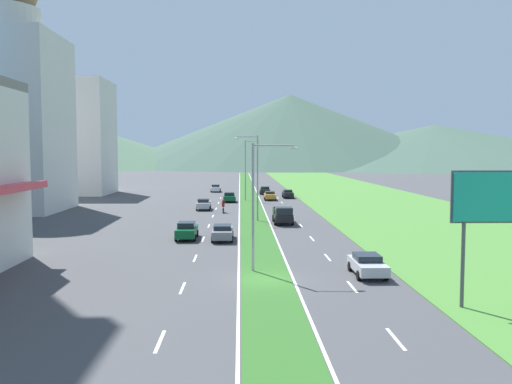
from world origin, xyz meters
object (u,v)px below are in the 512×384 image
object	(u,v)px
car_0	(288,194)
pickup_truck_0	(283,215)
car_6	(368,264)
car_2	(270,196)
billboard_roadside	(493,205)
car_7	(223,232)
street_lamp_far	(247,167)
car_1	(265,190)
car_5	(204,204)
car_3	(187,230)
motorcycle_rider	(223,207)
street_lamp_mid	(255,173)
car_8	(216,188)
street_lamp_near	(258,198)
car_4	(229,197)

from	to	relation	value
car_0	pickup_truck_0	xyz separation A→B (m)	(-3.64, -34.74, 0.23)
car_6	car_2	bearing A→B (deg)	-176.64
billboard_roadside	car_7	size ratio (longest dim) A/B	1.53
street_lamp_far	car_1	size ratio (longest dim) A/B	2.46
street_lamp_far	car_1	xyz separation A→B (m)	(3.66, 14.07, -4.96)
car_2	car_5	world-z (taller)	car_5
car_7	car_2	bearing A→B (deg)	-9.11
car_3	car_6	size ratio (longest dim) A/B	1.03
street_lamp_far	billboard_roadside	bearing A→B (deg)	-79.37
car_1	pickup_truck_0	xyz separation A→B (m)	(0.04, -43.42, 0.23)
car_0	motorcycle_rider	distance (m)	25.73
street_lamp_mid	pickup_truck_0	bearing A→B (deg)	-38.18
street_lamp_mid	car_8	size ratio (longest dim) A/B	2.45
street_lamp_mid	car_8	bearing A→B (deg)	98.17
car_0	car_6	world-z (taller)	car_0
car_3	car_5	size ratio (longest dim) A/B	1.10
car_7	car_8	bearing A→B (deg)	3.17
car_2	car_3	size ratio (longest dim) A/B	0.95
car_3	pickup_truck_0	size ratio (longest dim) A/B	0.84
street_lamp_near	car_1	xyz separation A→B (m)	(3.59, 67.98, -4.31)
street_lamp_far	billboard_roadside	distance (m)	63.96
car_1	motorcycle_rider	world-z (taller)	motorcycle_rider
street_lamp_mid	pickup_truck_0	world-z (taller)	street_lamp_mid
car_3	car_5	distance (m)	25.64
street_lamp_far	car_5	size ratio (longest dim) A/B	2.42
car_1	pickup_truck_0	distance (m)	43.42
car_2	motorcycle_rider	size ratio (longest dim) A/B	2.16
billboard_roadside	car_2	distance (m)	64.65
car_5	car_7	distance (m)	26.66
street_lamp_mid	motorcycle_rider	bearing A→B (deg)	114.34
car_2	car_0	bearing A→B (deg)	140.98
street_lamp_far	pickup_truck_0	world-z (taller)	street_lamp_far
street_lamp_near	car_2	bearing A→B (deg)	86.01
car_5	car_7	bearing A→B (deg)	-172.42
street_lamp_mid	car_4	xyz separation A→B (m)	(-3.52, 24.72, -4.93)
car_1	car_8	bearing A→B (deg)	-122.16
billboard_roadside	car_3	bearing A→B (deg)	128.00
street_lamp_mid	car_1	world-z (taller)	street_lamp_mid
car_4	street_lamp_mid	bearing A→B (deg)	-171.89
car_2	car_7	world-z (taller)	car_2
car_1	street_lamp_far	bearing A→B (deg)	-14.60
street_lamp_near	billboard_roadside	world-z (taller)	street_lamp_near
billboard_roadside	car_0	xyz separation A→B (m)	(-4.45, 68.24, -4.62)
car_6	car_7	bearing A→B (deg)	-145.50
street_lamp_far	billboard_roadside	size ratio (longest dim) A/B	1.40
motorcycle_rider	car_2	bearing A→B (deg)	-20.99
street_lamp_near	car_0	distance (m)	59.89
car_8	motorcycle_rider	world-z (taller)	motorcycle_rider
car_2	car_3	xyz separation A→B (m)	(-10.07, -41.02, 0.05)
car_5	car_7	world-z (taller)	car_5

